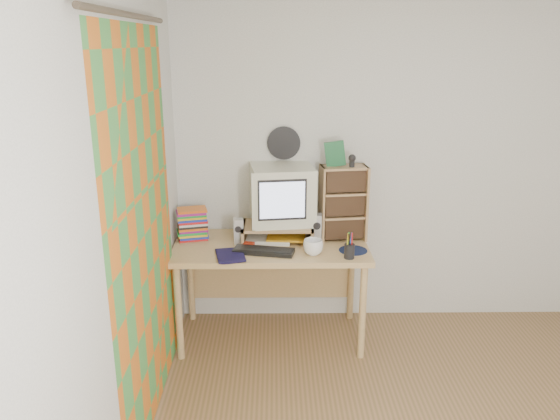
{
  "coord_description": "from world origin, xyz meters",
  "views": [
    {
      "loc": [
        -1.0,
        -2.32,
        2.15
      ],
      "look_at": [
        -0.96,
        1.33,
        1.03
      ],
      "focal_mm": 35.0,
      "sensor_mm": 36.0,
      "label": 1
    }
  ],
  "objects_px": {
    "crt_monitor": "(282,195)",
    "cd_rack": "(343,203)",
    "mug": "(313,247)",
    "keyboard": "(264,251)",
    "diary": "(217,255)",
    "desk": "(271,258)",
    "dvd_stack": "(192,220)"
  },
  "relations": [
    {
      "from": "diary",
      "to": "dvd_stack",
      "type": "bearing_deg",
      "value": 108.46
    },
    {
      "from": "dvd_stack",
      "to": "mug",
      "type": "relative_size",
      "value": 2.17
    },
    {
      "from": "cd_rack",
      "to": "diary",
      "type": "height_order",
      "value": "cd_rack"
    },
    {
      "from": "desk",
      "to": "crt_monitor",
      "type": "xyz_separation_m",
      "value": [
        0.08,
        0.09,
        0.47
      ]
    },
    {
      "from": "cd_rack",
      "to": "diary",
      "type": "xyz_separation_m",
      "value": [
        -0.9,
        -0.38,
        -0.25
      ]
    },
    {
      "from": "keyboard",
      "to": "cd_rack",
      "type": "bearing_deg",
      "value": 38.3
    },
    {
      "from": "cd_rack",
      "to": "diary",
      "type": "relative_size",
      "value": 2.43
    },
    {
      "from": "dvd_stack",
      "to": "cd_rack",
      "type": "distance_m",
      "value": 1.12
    },
    {
      "from": "dvd_stack",
      "to": "cd_rack",
      "type": "xyz_separation_m",
      "value": [
        1.11,
        -0.0,
        0.13
      ]
    },
    {
      "from": "keyboard",
      "to": "cd_rack",
      "type": "height_order",
      "value": "cd_rack"
    },
    {
      "from": "crt_monitor",
      "to": "cd_rack",
      "type": "bearing_deg",
      "value": -10.19
    },
    {
      "from": "desk",
      "to": "dvd_stack",
      "type": "bearing_deg",
      "value": 173.15
    },
    {
      "from": "crt_monitor",
      "to": "mug",
      "type": "xyz_separation_m",
      "value": [
        0.21,
        -0.35,
        -0.28
      ]
    },
    {
      "from": "mug",
      "to": "diary",
      "type": "relative_size",
      "value": 0.6
    },
    {
      "from": "crt_monitor",
      "to": "dvd_stack",
      "type": "height_order",
      "value": "crt_monitor"
    },
    {
      "from": "dvd_stack",
      "to": "diary",
      "type": "xyz_separation_m",
      "value": [
        0.22,
        -0.39,
        -0.13
      ]
    },
    {
      "from": "keyboard",
      "to": "mug",
      "type": "relative_size",
      "value": 3.05
    },
    {
      "from": "keyboard",
      "to": "desk",
      "type": "bearing_deg",
      "value": 89.8
    },
    {
      "from": "crt_monitor",
      "to": "diary",
      "type": "xyz_separation_m",
      "value": [
        -0.45,
        -0.4,
        -0.31
      ]
    },
    {
      "from": "crt_monitor",
      "to": "desk",
      "type": "bearing_deg",
      "value": -141.48
    },
    {
      "from": "cd_rack",
      "to": "keyboard",
      "type": "bearing_deg",
      "value": -160.21
    },
    {
      "from": "cd_rack",
      "to": "crt_monitor",
      "type": "bearing_deg",
      "value": 170.28
    },
    {
      "from": "crt_monitor",
      "to": "keyboard",
      "type": "relative_size",
      "value": 1.06
    },
    {
      "from": "crt_monitor",
      "to": "cd_rack",
      "type": "height_order",
      "value": "cd_rack"
    },
    {
      "from": "desk",
      "to": "cd_rack",
      "type": "relative_size",
      "value": 2.54
    },
    {
      "from": "mug",
      "to": "diary",
      "type": "distance_m",
      "value": 0.66
    },
    {
      "from": "crt_monitor",
      "to": "mug",
      "type": "height_order",
      "value": "crt_monitor"
    },
    {
      "from": "desk",
      "to": "mug",
      "type": "relative_size",
      "value": 10.18
    },
    {
      "from": "crt_monitor",
      "to": "keyboard",
      "type": "distance_m",
      "value": 0.46
    },
    {
      "from": "keyboard",
      "to": "mug",
      "type": "distance_m",
      "value": 0.35
    },
    {
      "from": "mug",
      "to": "keyboard",
      "type": "bearing_deg",
      "value": 174.56
    },
    {
      "from": "keyboard",
      "to": "mug",
      "type": "height_order",
      "value": "mug"
    }
  ]
}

